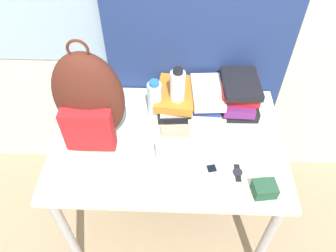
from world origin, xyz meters
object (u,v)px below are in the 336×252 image
book_stack_left (175,99)px  wristwatch (238,172)px  cell_phone (211,169)px  camera_pouch (265,189)px  sports_bottle (177,94)px  book_stack_right (240,95)px  book_stack_center (205,99)px  water_bottle (155,100)px  backpack (89,101)px  sunscreen_bottle (160,150)px  sunglasses_case (175,132)px

book_stack_left → wristwatch: book_stack_left is taller
cell_phone → camera_pouch: size_ratio=0.90×
sports_bottle → book_stack_right: bearing=9.6°
book_stack_center → book_stack_right: (0.18, 0.00, 0.03)m
water_bottle → book_stack_center: bearing=12.9°
backpack → book_stack_left: 0.48m
sunscreen_bottle → book_stack_center: bearing=57.7°
backpack → water_bottle: 0.35m
backpack → sunglasses_case: bearing=3.0°
book_stack_left → wristwatch: 0.53m
book_stack_left → cell_phone: (0.18, -0.42, -0.05)m
camera_pouch → wristwatch: size_ratio=1.15×
book_stack_left → sunglasses_case: 0.20m
cell_phone → camera_pouch: camera_pouch is taller
book_stack_center → camera_pouch: (0.24, -0.52, -0.04)m
book_stack_right → sunscreen_bottle: book_stack_right is taller
sunscreen_bottle → sunglasses_case: size_ratio=0.97×
backpack → wristwatch: size_ratio=5.80×
water_bottle → wristwatch: bearing=-42.1°
sports_bottle → water_bottle: bearing=-176.0°
cell_phone → sports_bottle: bearing=114.8°
camera_pouch → wristwatch: bearing=135.6°
book_stack_right → wristwatch: book_stack_right is taller
sports_bottle → sunglasses_case: (-0.00, -0.14, -0.13)m
wristwatch → camera_pouch: bearing=-44.4°
book_stack_right → wristwatch: (-0.04, -0.43, -0.10)m
backpack → wristwatch: (0.69, -0.21, -0.23)m
backpack → sunglasses_case: backpack is taller
water_bottle → sunglasses_case: water_bottle is taller
book_stack_left → water_bottle: size_ratio=1.27×
cell_phone → sunscreen_bottle: bearing=166.5°
water_bottle → cell_phone: bearing=-51.4°
water_bottle → sunglasses_case: (0.11, -0.13, -0.09)m
sunscreen_bottle → cell_phone: bearing=-13.5°
sports_bottle → sunglasses_case: bearing=-91.8°
backpack → book_stack_center: 0.62m
book_stack_right → wristwatch: bearing=-95.5°
sunscreen_bottle → cell_phone: sunscreen_bottle is taller
book_stack_center → sports_bottle: 0.18m
sunscreen_bottle → sunglasses_case: bearing=66.5°
book_stack_center → water_bottle: size_ratio=1.23×
sunscreen_bottle → wristwatch: size_ratio=1.54×
wristwatch → water_bottle: bearing=137.9°
camera_pouch → water_bottle: bearing=137.4°
backpack → sunscreen_bottle: 0.39m
sunglasses_case → book_stack_center: bearing=51.6°
book_stack_left → camera_pouch: 0.66m
book_stack_left → book_stack_center: 0.16m
book_stack_center → book_stack_right: book_stack_right is taller
book_stack_left → wristwatch: bearing=-55.1°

